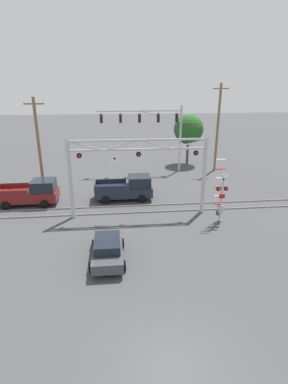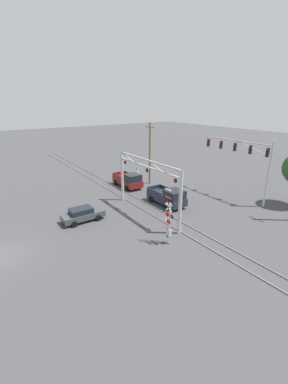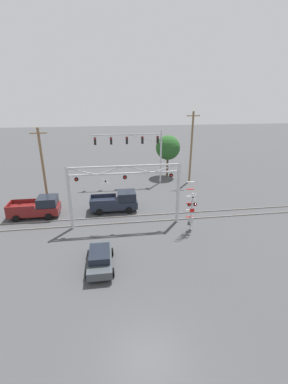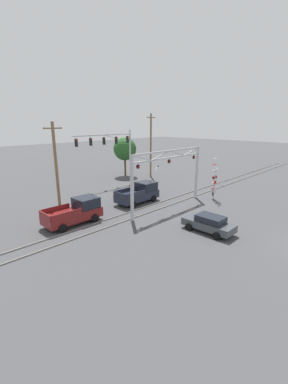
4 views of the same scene
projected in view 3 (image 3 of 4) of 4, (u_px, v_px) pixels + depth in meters
ground_plane at (148, 359)px, 12.44m from camera, size 200.00×200.00×0.00m
rail_track_near at (126, 223)px, 25.57m from camera, size 80.00×0.08×0.10m
rail_track_far at (125, 216)px, 26.90m from camera, size 80.00×0.08×0.10m
crossing_gantry at (125, 189)px, 23.98m from camera, size 10.56×0.32×6.01m
crossing_signal_mast at (191, 212)px, 23.69m from camera, size 1.07×0.35×4.85m
traffic_signal_span at (142, 146)px, 35.21m from camera, size 9.59×0.39×7.60m
pickup_truck_lead at (117, 202)px, 28.15m from camera, size 5.09×2.36×2.13m
pickup_truck_following at (38, 207)px, 26.72m from camera, size 5.07×2.36×2.13m
sedan_waiting at (100, 258)px, 18.94m from camera, size 2.00×4.21×1.41m
utility_pole_left at (43, 166)px, 28.73m from camera, size 1.80×0.28×8.76m
utility_pole_right at (191, 147)px, 36.06m from camera, size 1.80×0.28×9.95m
background_tree_beyond_span at (168, 148)px, 39.08m from camera, size 3.71×3.71×6.31m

